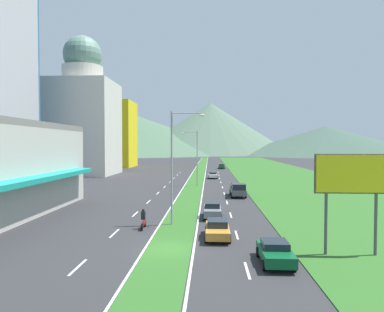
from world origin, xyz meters
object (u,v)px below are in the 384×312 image
(billboard_roadside, at_px, (352,179))
(car_4, at_px, (275,252))
(motorcycle_rider, at_px, (143,220))
(car_0, at_px, (222,166))
(street_lamp_near, at_px, (175,160))
(pickup_truck_0, at_px, (238,190))
(car_1, at_px, (217,229))
(street_lamp_mid, at_px, (196,155))
(car_3, at_px, (212,210))
(car_2, at_px, (213,175))

(billboard_roadside, xyz_separation_m, car_4, (-5.32, -1.76, -4.41))
(car_4, bearing_deg, motorcycle_rider, -130.29)
(car_0, bearing_deg, street_lamp_near, -5.13)
(pickup_truck_0, bearing_deg, street_lamp_near, -22.04)
(street_lamp_near, distance_m, car_1, 7.82)
(car_4, xyz_separation_m, motorcycle_rider, (-9.95, 8.43, 0.02))
(street_lamp_mid, xyz_separation_m, car_4, (6.64, -40.28, -4.91))
(car_4, height_order, motorcycle_rider, motorcycle_rider)
(billboard_roadside, bearing_deg, pickup_truck_0, 101.63)
(street_lamp_near, distance_m, car_3, 7.11)
(pickup_truck_0, relative_size, motorcycle_rider, 2.70)
(street_lamp_near, height_order, motorcycle_rider, street_lamp_near)
(street_lamp_near, relative_size, car_1, 2.40)
(billboard_roadside, relative_size, car_3, 1.65)
(car_4, bearing_deg, car_3, -164.13)
(street_lamp_mid, relative_size, billboard_roadside, 1.45)
(billboard_roadside, distance_m, car_4, 7.13)
(billboard_roadside, relative_size, car_0, 1.51)
(car_0, height_order, car_3, car_3)
(street_lamp_near, distance_m, car_2, 45.43)
(billboard_roadside, bearing_deg, street_lamp_mid, 107.26)
(motorcycle_rider, bearing_deg, car_0, -6.95)
(street_lamp_near, bearing_deg, street_lamp_mid, 88.78)
(car_2, xyz_separation_m, car_4, (3.38, -55.01, 0.00))
(billboard_roadside, height_order, pickup_truck_0, billboard_roadside)
(car_3, bearing_deg, car_2, 179.40)
(street_lamp_near, height_order, street_lamp_mid, street_lamp_near)
(car_1, distance_m, car_4, 6.66)
(street_lamp_near, bearing_deg, car_3, 44.26)
(street_lamp_near, relative_size, pickup_truck_0, 1.94)
(car_4, distance_m, pickup_truck_0, 27.91)
(car_3, bearing_deg, street_lamp_near, -45.74)
(motorcycle_rider, bearing_deg, billboard_roadside, -113.61)
(street_lamp_mid, xyz_separation_m, car_0, (6.22, 46.30, -4.88))
(street_lamp_mid, distance_m, car_4, 41.12)
(street_lamp_mid, bearing_deg, car_2, 77.52)
(car_2, distance_m, car_3, 41.58)
(pickup_truck_0, distance_m, motorcycle_rider, 21.84)
(street_lamp_mid, bearing_deg, street_lamp_near, -91.22)
(street_lamp_mid, xyz_separation_m, billboard_roadside, (11.97, -38.52, -0.51))
(street_lamp_mid, xyz_separation_m, motorcycle_rider, (-3.30, -31.85, -4.89))
(billboard_roadside, height_order, car_2, billboard_roadside)
(car_2, xyz_separation_m, car_3, (-0.44, -41.57, 0.06))
(car_0, bearing_deg, billboard_roadside, 3.87)
(street_lamp_mid, distance_m, car_3, 27.43)
(billboard_roadside, relative_size, car_2, 1.64)
(car_4, bearing_deg, billboard_roadside, 108.28)
(car_4, bearing_deg, car_2, -176.48)
(car_3, relative_size, pickup_truck_0, 0.76)
(car_2, height_order, motorcycle_rider, motorcycle_rider)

